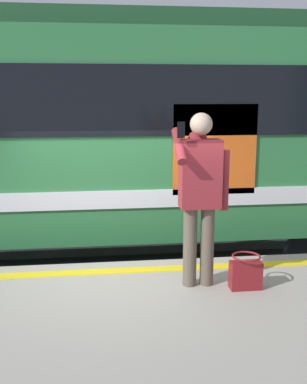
{
  "coord_description": "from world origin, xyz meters",
  "views": [
    {
      "loc": [
        0.17,
        5.15,
        2.97
      ],
      "look_at": [
        -0.41,
        0.3,
        1.91
      ],
      "focal_mm": 42.85,
      "sensor_mm": 36.0,
      "label": 1
    }
  ],
  "objects": [
    {
      "name": "passenger",
      "position": [
        -0.83,
        0.75,
        2.06
      ],
      "size": [
        0.57,
        0.55,
        1.77
      ],
      "color": "brown",
      "rests_on": "platform"
    },
    {
      "name": "track_rail_near",
      "position": [
        0.0,
        -1.6,
        0.08
      ],
      "size": [
        16.83,
        0.08,
        0.16
      ],
      "primitive_type": "cube",
      "color": "slate",
      "rests_on": "ground"
    },
    {
      "name": "train_carriage",
      "position": [
        0.52,
        -2.31,
        2.48
      ],
      "size": [
        10.72,
        3.12,
        3.88
      ],
      "color": "#2D723F",
      "rests_on": "ground"
    },
    {
      "name": "handbag",
      "position": [
        -1.28,
        0.92,
        1.18
      ],
      "size": [
        0.32,
        0.29,
        0.36
      ],
      "color": "maroon",
      "rests_on": "platform"
    },
    {
      "name": "safety_line",
      "position": [
        0.0,
        0.3,
        1.02
      ],
      "size": [
        12.69,
        0.16,
        0.01
      ],
      "primitive_type": "cube",
      "color": "yellow",
      "rests_on": "platform"
    },
    {
      "name": "ground_plane",
      "position": [
        0.0,
        0.0,
        0.0
      ],
      "size": [
        24.94,
        24.94,
        0.0
      ],
      "primitive_type": "plane",
      "color": "#3D3D3F"
    },
    {
      "name": "track_rail_far",
      "position": [
        0.0,
        -3.03,
        0.08
      ],
      "size": [
        16.83,
        0.08,
        0.16
      ],
      "primitive_type": "cube",
      "color": "slate",
      "rests_on": "ground"
    }
  ]
}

